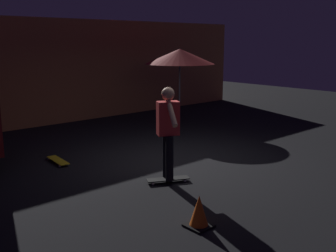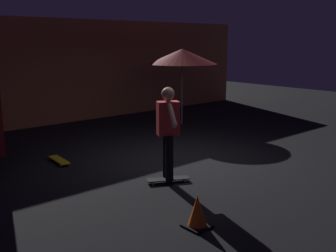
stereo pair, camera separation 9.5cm
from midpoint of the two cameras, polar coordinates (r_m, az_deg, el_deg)
The scene contains 7 objects.
ground_plane at distance 8.63m, azimuth 2.56°, elevation -4.98°, with size 28.00×28.00×0.00m, color black.
low_building at distance 15.31m, azimuth -13.93°, elevation 8.24°, with size 12.68×4.40×3.21m.
patio_umbrella at distance 12.15m, azimuth 2.27°, elevation 9.89°, with size 2.10×2.10×2.30m.
skateboard_ridden at distance 7.35m, azimuth 0.38°, elevation -7.61°, with size 0.79×0.53×0.07m.
skateboard_spare at distance 8.78m, azimuth -14.98°, elevation -4.73°, with size 0.27×0.79×0.07m.
skater at distance 7.08m, azimuth 0.39°, elevation -0.11°, with size 0.52×0.92×1.67m.
traffic_cone at distance 5.64m, azimuth 4.70°, elevation -12.22°, with size 0.34×0.34×0.46m.
Camera 2 is at (-5.65, -6.02, 2.53)m, focal length 42.67 mm.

